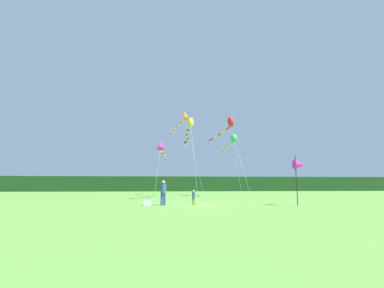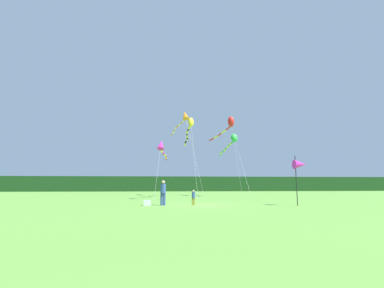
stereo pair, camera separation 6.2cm
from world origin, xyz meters
The scene contains 11 objects.
ground_plane centered at (0.00, 0.00, 0.00)m, with size 120.00×120.00×0.00m, color #5B9338.
distant_treeline centered at (0.00, 45.00, 1.72)m, with size 108.00×3.61×3.44m, color #193D19.
person_adult centered at (-2.80, -0.24, 1.02)m, with size 0.40×0.40×1.83m.
person_child centered at (-0.54, -0.44, 0.63)m, with size 0.25×0.25×1.13m.
cooler_box centered at (-3.93, -0.36, 0.19)m, with size 0.53×0.37×0.39m, color silver.
banner_flag_pole centered at (7.33, -1.51, 2.98)m, with size 0.90×0.70×3.67m.
kite_yellow centered at (0.30, 12.08, 8.50)m, with size 0.77×11.16×9.59m.
kite_magenta centered at (-3.05, 8.52, 5.56)m, with size 1.26×6.39×6.38m.
kite_orange centered at (-0.14, 16.42, 10.85)m, with size 3.86×10.02×11.86m.
kite_green centered at (6.11, 13.95, 7.25)m, with size 1.41×10.69×8.19m.
kite_red centered at (5.97, 14.97, 9.74)m, with size 2.97×7.50×10.76m.
Camera 1 is at (-2.79, -21.05, 1.51)m, focal length 25.67 mm.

